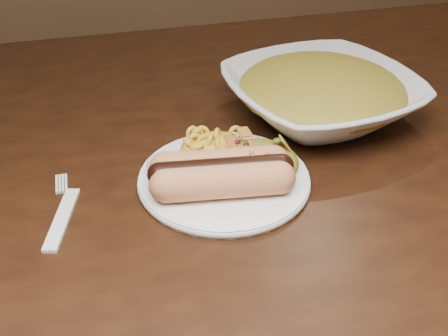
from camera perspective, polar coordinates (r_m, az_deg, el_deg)
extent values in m
cube|color=black|center=(0.67, -10.99, -0.66)|extent=(1.60, 0.90, 0.04)
cylinder|color=black|center=(1.40, 19.69, -0.28)|extent=(0.07, 0.07, 0.71)
cylinder|color=white|center=(0.60, 0.00, -1.18)|extent=(0.26, 0.26, 0.01)
cylinder|color=#C97B4E|center=(0.56, 0.13, -1.46)|extent=(0.13, 0.05, 0.04)
cylinder|color=#C97B4E|center=(0.59, -0.70, 0.32)|extent=(0.13, 0.05, 0.04)
cylinder|color=black|center=(0.57, -0.30, -0.22)|extent=(0.14, 0.05, 0.03)
ellipsoid|color=gold|center=(0.63, -1.10, 2.98)|extent=(0.10, 0.09, 0.03)
ellipsoid|color=white|center=(0.60, -6.42, 0.74)|extent=(0.05, 0.05, 0.03)
ellipsoid|color=#A95920|center=(0.61, 3.79, 1.04)|extent=(0.09, 0.09, 0.04)
cube|color=white|center=(0.58, -17.21, -5.29)|extent=(0.06, 0.15, 0.00)
imported|color=silver|center=(0.74, 10.46, 7.64)|extent=(0.29, 0.29, 0.06)
ellipsoid|color=#A95920|center=(0.73, 10.61, 8.98)|extent=(0.27, 0.27, 0.06)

